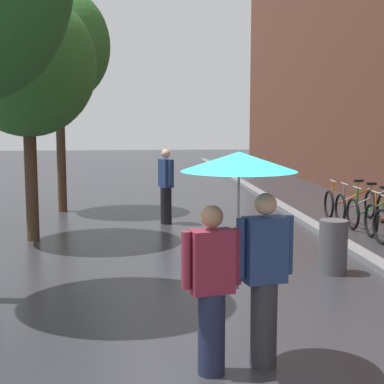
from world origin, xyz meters
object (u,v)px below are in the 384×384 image
street_tree_1 (27,65)px  pedestrian_walking_midground (166,186)px  parked_bicycle_6 (375,212)px  parked_bicycle_8 (350,203)px  litter_bin (333,247)px  parked_bicycle_7 (362,207)px  couple_under_umbrella (239,229)px  street_tree_2 (58,46)px

street_tree_1 → pedestrian_walking_midground: size_ratio=2.81×
parked_bicycle_6 → parked_bicycle_8: same height
pedestrian_walking_midground → litter_bin: bearing=-61.9°
parked_bicycle_7 → couple_under_umbrella: bearing=-120.1°
parked_bicycle_8 → couple_under_umbrella: bearing=-117.9°
pedestrian_walking_midground → couple_under_umbrella: bearing=-87.8°
street_tree_2 → couple_under_umbrella: street_tree_2 is taller
street_tree_2 → couple_under_umbrella: 10.55m
couple_under_umbrella → pedestrian_walking_midground: (-0.30, 7.71, -0.49)m
couple_under_umbrella → pedestrian_walking_midground: bearing=92.2°
parked_bicycle_6 → litter_bin: bearing=-122.7°
street_tree_2 → couple_under_umbrella: size_ratio=2.74×
litter_bin → parked_bicycle_8: bearing=66.0°
parked_bicycle_7 → couple_under_umbrella: couple_under_umbrella is taller
street_tree_2 → parked_bicycle_7: bearing=-18.4°
pedestrian_walking_midground → parked_bicycle_6: bearing=-13.7°
couple_under_umbrella → parked_bicycle_7: bearing=59.9°
parked_bicycle_6 → couple_under_umbrella: size_ratio=0.51×
street_tree_2 → parked_bicycle_7: street_tree_2 is taller
street_tree_2 → couple_under_umbrella: (2.93, -9.72, -2.88)m
street_tree_2 → parked_bicycle_8: street_tree_2 is taller
parked_bicycle_7 → litter_bin: size_ratio=1.30×
street_tree_2 → parked_bicycle_8: bearing=-13.8°
street_tree_1 → litter_bin: 6.66m
litter_bin → street_tree_2: bearing=127.7°
street_tree_2 → pedestrian_walking_midground: street_tree_2 is taller
street_tree_2 → parked_bicycle_6: street_tree_2 is taller
street_tree_2 → street_tree_1: bearing=-92.0°
street_tree_2 → parked_bicycle_8: size_ratio=5.19×
parked_bicycle_6 → parked_bicycle_8: 1.37m
street_tree_2 → parked_bicycle_6: 8.75m
parked_bicycle_6 → couple_under_umbrella: bearing=-122.9°
parked_bicycle_6 → parked_bicycle_7: bearing=90.2°
street_tree_1 → litter_bin: size_ratio=5.73×
street_tree_1 → parked_bicycle_6: 7.94m
street_tree_1 → couple_under_umbrella: (3.05, -6.18, -2.07)m
street_tree_1 → parked_bicycle_6: bearing=3.2°
couple_under_umbrella → pedestrian_walking_midground: 7.73m
parked_bicycle_7 → litter_bin: parked_bicycle_7 is taller
parked_bicycle_8 → pedestrian_walking_midground: size_ratio=0.64×
street_tree_1 → street_tree_2: street_tree_2 is taller
street_tree_1 → pedestrian_walking_midground: bearing=29.0°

